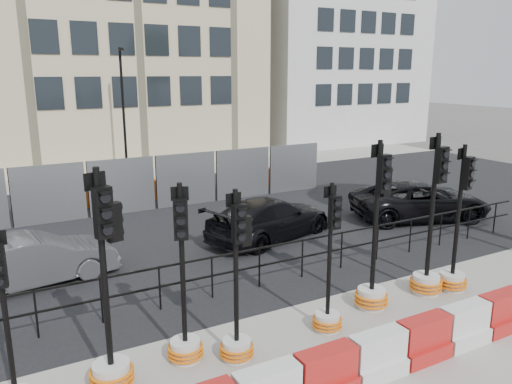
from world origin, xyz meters
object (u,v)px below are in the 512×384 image
traffic_signal_h (454,261)px  car_c (270,218)px  traffic_signal_a (13,378)px  traffic_signal_d (237,321)px

traffic_signal_h → car_c: bearing=96.4°
traffic_signal_a → traffic_signal_d: 3.53m
traffic_signal_d → car_c: 6.61m
traffic_signal_d → traffic_signal_a: bearing=171.1°
traffic_signal_a → traffic_signal_h: traffic_signal_h is taller
car_c → traffic_signal_d: bearing=128.3°
traffic_signal_d → car_c: size_ratio=0.66×
traffic_signal_a → traffic_signal_d: bearing=3.6°
traffic_signal_a → traffic_signal_h: size_ratio=0.85×
traffic_signal_a → car_c: traffic_signal_a is taller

